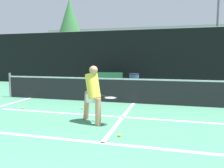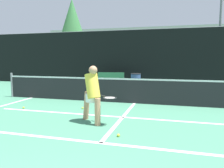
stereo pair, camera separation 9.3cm
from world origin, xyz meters
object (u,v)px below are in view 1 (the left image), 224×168
Objects in this scene: trash_bin at (134,80)px; parked_car at (215,74)px; courtside_bench at (109,79)px; player_practicing at (93,92)px.

trash_bin is 0.21× the size of parked_car.
parked_car is at bearing 30.70° from courtside_bench.
courtside_bench is at bearing 178.65° from trash_bin.
player_practicing is 1.81× the size of trash_bin.
courtside_bench is 1.97× the size of trash_bin.
player_practicing is 7.36m from trash_bin.
player_practicing reaches higher than parked_car.
courtside_bench reaches higher than trash_bin.
parked_car is at bearing 108.67° from player_practicing.
trash_bin is (1.54, -0.04, -0.05)m from courtside_bench.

